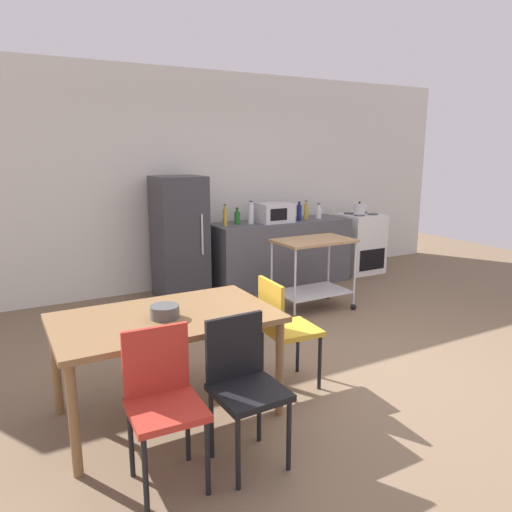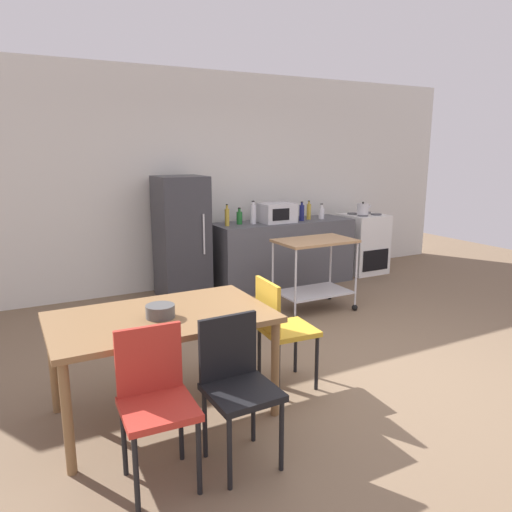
% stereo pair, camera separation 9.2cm
% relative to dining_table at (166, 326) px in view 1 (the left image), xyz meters
% --- Properties ---
extents(ground_plane, '(12.00, 12.00, 0.00)m').
position_rel_dining_table_xyz_m(ground_plane, '(1.63, -0.04, -0.67)').
color(ground_plane, brown).
extents(back_wall, '(8.40, 0.12, 2.90)m').
position_rel_dining_table_xyz_m(back_wall, '(1.63, 3.16, 0.78)').
color(back_wall, silver).
rests_on(back_wall, ground_plane).
extents(kitchen_counter, '(2.00, 0.64, 0.90)m').
position_rel_dining_table_xyz_m(kitchen_counter, '(2.53, 2.56, -0.22)').
color(kitchen_counter, '#4C4C51').
rests_on(kitchen_counter, ground_plane).
extents(dining_table, '(1.50, 0.90, 0.75)m').
position_rel_dining_table_xyz_m(dining_table, '(0.00, 0.00, 0.00)').
color(dining_table, brown).
rests_on(dining_table, ground_plane).
extents(chair_black, '(0.41, 0.41, 0.89)m').
position_rel_dining_table_xyz_m(chair_black, '(0.24, -0.71, -0.15)').
color(chair_black, black).
rests_on(chair_black, ground_plane).
extents(chair_red, '(0.42, 0.42, 0.89)m').
position_rel_dining_table_xyz_m(chair_red, '(-0.25, -0.66, -0.15)').
color(chair_red, '#B72D23').
rests_on(chair_red, ground_plane).
extents(chair_mustard, '(0.42, 0.42, 0.89)m').
position_rel_dining_table_xyz_m(chair_mustard, '(0.94, -0.04, -0.15)').
color(chair_mustard, gold).
rests_on(chair_mustard, ground_plane).
extents(stove_oven, '(0.60, 0.61, 0.92)m').
position_rel_dining_table_xyz_m(stove_oven, '(3.98, 2.57, -0.22)').
color(stove_oven, white).
rests_on(stove_oven, ground_plane).
extents(refrigerator, '(0.60, 0.63, 1.55)m').
position_rel_dining_table_xyz_m(refrigerator, '(1.08, 2.65, 0.10)').
color(refrigerator, '#333338').
rests_on(refrigerator, ground_plane).
extents(kitchen_cart, '(0.91, 0.57, 0.85)m').
position_rel_dining_table_xyz_m(kitchen_cart, '(2.27, 1.41, -0.10)').
color(kitchen_cart, '#A37A51').
rests_on(kitchen_cart, ground_plane).
extents(bottle_wine, '(0.06, 0.06, 0.28)m').
position_rel_dining_table_xyz_m(bottle_wine, '(1.66, 2.53, 0.35)').
color(bottle_wine, gold).
rests_on(bottle_wine, kitchen_counter).
extents(bottle_vinegar, '(0.08, 0.08, 0.22)m').
position_rel_dining_table_xyz_m(bottle_vinegar, '(1.87, 2.60, 0.32)').
color(bottle_vinegar, '#1E6628').
rests_on(bottle_vinegar, kitchen_counter).
extents(bottle_olive_oil, '(0.08, 0.08, 0.31)m').
position_rel_dining_table_xyz_m(bottle_olive_oil, '(2.05, 2.54, 0.36)').
color(bottle_olive_oil, silver).
rests_on(bottle_olive_oil, kitchen_counter).
extents(microwave, '(0.46, 0.35, 0.26)m').
position_rel_dining_table_xyz_m(microwave, '(2.39, 2.50, 0.36)').
color(microwave, silver).
rests_on(microwave, kitchen_counter).
extents(bottle_sesame_oil, '(0.07, 0.07, 0.27)m').
position_rel_dining_table_xyz_m(bottle_sesame_oil, '(2.77, 2.47, 0.35)').
color(bottle_sesame_oil, navy).
rests_on(bottle_sesame_oil, kitchen_counter).
extents(bottle_hot_sauce, '(0.06, 0.06, 0.27)m').
position_rel_dining_table_xyz_m(bottle_hot_sauce, '(2.94, 2.54, 0.34)').
color(bottle_hot_sauce, gold).
rests_on(bottle_hot_sauce, kitchen_counter).
extents(bottle_soy_sauce, '(0.08, 0.08, 0.22)m').
position_rel_dining_table_xyz_m(bottle_soy_sauce, '(3.13, 2.51, 0.32)').
color(bottle_soy_sauce, silver).
rests_on(bottle_soy_sauce, kitchen_counter).
extents(fruit_bowl, '(0.20, 0.20, 0.09)m').
position_rel_dining_table_xyz_m(fruit_bowl, '(-0.02, -0.05, 0.12)').
color(fruit_bowl, '#4C4C4C').
rests_on(fruit_bowl, dining_table).
extents(kettle, '(0.24, 0.17, 0.19)m').
position_rel_dining_table_xyz_m(kettle, '(3.86, 2.48, 0.33)').
color(kettle, silver).
rests_on(kettle, stove_oven).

